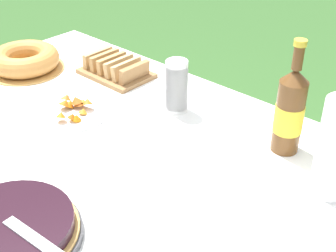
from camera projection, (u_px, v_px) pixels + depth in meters
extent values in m
cube|color=brown|center=(95.00, 154.00, 1.36)|extent=(1.62, 1.12, 0.03)
cylinder|color=brown|center=(81.00, 117.00, 2.31)|extent=(0.06, 0.06, 0.74)
cube|color=white|center=(95.00, 149.00, 1.35)|extent=(1.63, 1.13, 0.00)
cube|color=white|center=(213.00, 96.00, 1.73)|extent=(1.63, 0.00, 0.10)
cylinder|color=#38383D|center=(12.00, 237.00, 1.03)|extent=(0.31, 0.31, 0.02)
cylinder|color=tan|center=(11.00, 232.00, 1.03)|extent=(0.30, 0.30, 0.01)
cylinder|color=black|center=(9.00, 225.00, 1.02)|extent=(0.28, 0.28, 0.03)
cube|color=silver|center=(36.00, 240.00, 0.96)|extent=(0.19, 0.04, 0.00)
cylinder|color=tan|center=(26.00, 69.00, 1.80)|extent=(0.29, 0.29, 0.01)
torus|color=#BC7F3D|center=(25.00, 59.00, 1.78)|extent=(0.26, 0.26, 0.08)
cylinder|color=white|center=(176.00, 97.00, 1.51)|extent=(0.07, 0.07, 0.09)
cylinder|color=white|center=(177.00, 94.00, 1.50)|extent=(0.07, 0.07, 0.09)
cylinder|color=white|center=(177.00, 90.00, 1.49)|extent=(0.07, 0.07, 0.09)
cylinder|color=white|center=(177.00, 87.00, 1.49)|extent=(0.07, 0.07, 0.09)
cylinder|color=white|center=(177.00, 83.00, 1.48)|extent=(0.07, 0.07, 0.09)
cylinder|color=white|center=(177.00, 79.00, 1.47)|extent=(0.07, 0.07, 0.09)
cylinder|color=white|center=(177.00, 76.00, 1.47)|extent=(0.07, 0.07, 0.09)
torus|color=white|center=(177.00, 62.00, 1.44)|extent=(0.07, 0.07, 0.01)
cylinder|color=brown|center=(289.00, 117.00, 1.29)|extent=(0.08, 0.08, 0.21)
cylinder|color=yellow|center=(289.00, 118.00, 1.29)|extent=(0.08, 0.08, 0.08)
cone|color=brown|center=(295.00, 76.00, 1.22)|extent=(0.08, 0.08, 0.04)
cylinder|color=brown|center=(298.00, 58.00, 1.19)|extent=(0.03, 0.03, 0.06)
cylinder|color=gold|center=(301.00, 43.00, 1.17)|extent=(0.03, 0.03, 0.02)
cylinder|color=white|center=(73.00, 113.00, 1.51)|extent=(0.23, 0.23, 0.01)
torus|color=white|center=(73.00, 111.00, 1.50)|extent=(0.23, 0.23, 0.01)
cone|color=orange|center=(83.00, 111.00, 1.49)|extent=(0.03, 0.04, 0.03)
cone|color=#C87110|center=(76.00, 117.00, 1.45)|extent=(0.05, 0.04, 0.02)
cone|color=#C7600E|center=(70.00, 103.00, 1.52)|extent=(0.05, 0.05, 0.04)
cone|color=#B65E1C|center=(79.00, 102.00, 1.52)|extent=(0.05, 0.04, 0.04)
cone|color=#A75912|center=(65.00, 103.00, 1.51)|extent=(0.06, 0.06, 0.05)
cone|color=#A85C18|center=(87.00, 102.00, 1.51)|extent=(0.05, 0.05, 0.04)
cone|color=#AB5110|center=(72.00, 116.00, 1.45)|extent=(0.04, 0.04, 0.02)
cone|color=#C05E20|center=(76.00, 100.00, 1.52)|extent=(0.05, 0.05, 0.03)
cone|color=#BE6310|center=(61.00, 115.00, 1.44)|extent=(0.05, 0.05, 0.03)
cone|color=#A75C1D|center=(67.00, 97.00, 1.54)|extent=(0.05, 0.05, 0.04)
cone|color=#B6691C|center=(83.00, 101.00, 1.52)|extent=(0.03, 0.03, 0.04)
cube|color=olive|center=(116.00, 73.00, 1.75)|extent=(0.26, 0.18, 0.02)
cube|color=tan|center=(98.00, 57.00, 1.79)|extent=(0.02, 0.14, 0.06)
cube|color=#B2844C|center=(105.00, 60.00, 1.77)|extent=(0.02, 0.14, 0.06)
cube|color=#B2844C|center=(112.00, 63.00, 1.75)|extent=(0.02, 0.14, 0.06)
cube|color=tan|center=(119.00, 66.00, 1.72)|extent=(0.03, 0.14, 0.06)
cube|color=tan|center=(127.00, 69.00, 1.70)|extent=(0.03, 0.14, 0.06)
cube|color=#9E7042|center=(134.00, 72.00, 1.68)|extent=(0.03, 0.14, 0.06)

